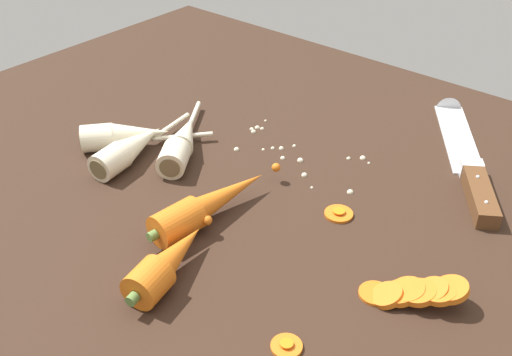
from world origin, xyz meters
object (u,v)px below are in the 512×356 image
Objects in this scene: whole_carrot_second at (167,263)px; carrot_slice_stray_mid at (287,345)px; carrot_slice_stray_near at (338,214)px; parsnip_mid_right at (180,142)px; parsnip_mid_left at (130,148)px; chefs_knife at (463,149)px; carrot_slice_stack at (414,292)px; parsnip_front at (125,135)px; whole_carrot at (209,205)px.

carrot_slice_stray_mid is (15.91, 0.52, -1.74)cm from whole_carrot_second.
parsnip_mid_right is at bearing -174.90° from carrot_slice_stray_near.
parsnip_mid_right is at bearing 52.82° from parsnip_mid_left.
carrot_slice_stray_mid is (2.08, -44.66, -0.29)cm from chefs_knife.
carrot_slice_stray_mid is at bearing -87.33° from chefs_knife.
parsnip_mid_left is at bearing 161.35° from carrot_slice_stray_mid.
whole_carrot_second is 4.26× the size of carrot_slice_stray_near.
chefs_knife is at bearing 105.14° from carrot_slice_stack.
parsnip_mid_left is 43.85cm from carrot_slice_stack.
parsnip_mid_right is (7.59, 3.74, -0.00)cm from parsnip_front.
whole_carrot_second is at bearing -31.15° from parsnip_front.
whole_carrot is 18.00cm from parsnip_mid_left.
parsnip_mid_right is at bearing 151.18° from carrot_slice_stray_mid.
parsnip_mid_left is 7.06cm from parsnip_mid_right.
chefs_knife is 1.90× the size of parsnip_front.
parsnip_mid_left is (-35.40, -32.01, 1.33)cm from chefs_knife.
whole_carrot_second is 1.50× the size of carrot_slice_stack.
whole_carrot_second is 0.94× the size of parsnip_front.
chefs_knife is 1.66× the size of parsnip_mid_right.
whole_carrot_second reaches higher than parsnip_mid_right.
parsnip_mid_left is 39.59cm from carrot_slice_stray_mid.
parsnip_mid_right is 5.95× the size of carrot_slice_stray_mid.
chefs_knife is 1.53× the size of parsnip_mid_left.
carrot_slice_stray_near is (8.16, 21.07, -1.74)cm from whole_carrot_second.
whole_carrot is at bearing 109.87° from whole_carrot_second.
chefs_knife is at bearing 72.99° from whole_carrot_second.
whole_carrot_second is 26.31cm from carrot_slice_stack.
parsnip_mid_right reaches higher than chefs_knife.
whole_carrot is at bearing -172.24° from carrot_slice_stack.
whole_carrot is 21.62cm from parsnip_front.
carrot_slice_stray_mid is (19.68, -9.93, -1.74)cm from whole_carrot.
parsnip_front is (-21.12, 4.60, -0.12)cm from whole_carrot.
whole_carrot_second is at bearing -178.12° from carrot_slice_stray_mid.
parsnip_front is 43.35cm from carrot_slice_stray_mid.
parsnip_front is 5.20× the size of carrot_slice_stray_mid.
parsnip_front reaches higher than carrot_slice_stray_mid.
carrot_slice_stray_near is at bearing -103.23° from chefs_knife.
parsnip_mid_left is at bearing -127.18° from parsnip_mid_right.
carrot_slice_stray_near is 1.15× the size of carrot_slice_stray_mid.
whole_carrot_second is at bearing -70.13° from whole_carrot.
carrot_slice_stray_near is at bearing 68.83° from whole_carrot_second.
chefs_knife is at bearing 42.12° from parsnip_mid_left.
carrot_slice_stray_mid is (7.75, -20.54, -0.00)cm from carrot_slice_stray_near.
whole_carrot_second is at bearing -147.84° from carrot_slice_stack.
chefs_knife is 47.27cm from whole_carrot_second.
parsnip_mid_right is 5.17× the size of carrot_slice_stray_near.
whole_carrot is 16.07cm from carrot_slice_stray_near.
parsnip_mid_right is (4.26, 5.62, -0.00)cm from parsnip_mid_left.
parsnip_mid_right is at bearing -139.72° from chefs_knife.
parsnip_mid_right reaches higher than carrot_slice_stack.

